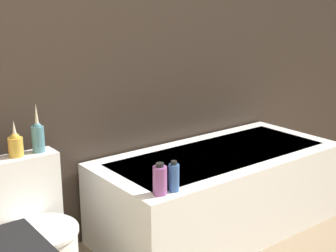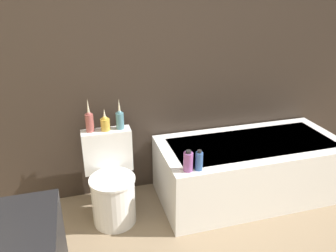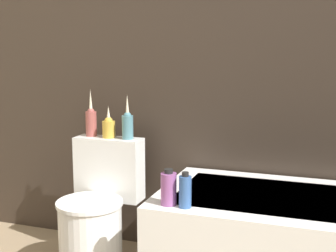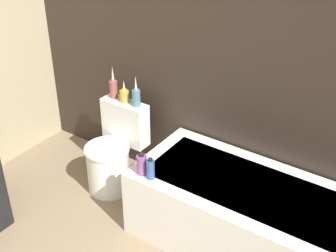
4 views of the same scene
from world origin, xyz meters
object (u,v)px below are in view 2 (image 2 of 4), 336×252
object	(u,v)px
bathtub	(249,168)
shampoo_bottle_short	(199,161)
vase_silver	(105,123)
vase_bronze	(120,119)
shampoo_bottle_tall	(188,161)
toilet	(112,185)
vase_gold	(89,121)

from	to	relation	value
bathtub	shampoo_bottle_short	xyz separation A→B (m)	(-0.62, -0.30, 0.34)
vase_silver	vase_bronze	size ratio (longest dim) A/B	0.72
shampoo_bottle_tall	toilet	bearing A→B (deg)	149.95
vase_bronze	vase_silver	bearing A→B (deg)	180.00
vase_gold	shampoo_bottle_short	distance (m)	0.94
bathtub	shampoo_bottle_short	size ratio (longest dim) A/B	9.96
vase_silver	shampoo_bottle_tall	bearing A→B (deg)	-42.23
vase_silver	vase_bronze	bearing A→B (deg)	-0.00
vase_gold	shampoo_bottle_tall	xyz separation A→B (m)	(0.67, -0.51, -0.20)
vase_gold	vase_silver	size ratio (longest dim) A/B	1.49
vase_silver	vase_bronze	world-z (taller)	vase_bronze
vase_bronze	shampoo_bottle_tall	world-z (taller)	vase_bronze
bathtub	shampoo_bottle_tall	world-z (taller)	shampoo_bottle_tall
bathtub	vase_bronze	size ratio (longest dim) A/B	6.27
shampoo_bottle_tall	shampoo_bottle_short	xyz separation A→B (m)	(0.08, -0.01, -0.00)
vase_gold	toilet	bearing A→B (deg)	-57.66
vase_silver	shampoo_bottle_tall	xyz separation A→B (m)	(0.55, -0.50, -0.17)
bathtub	vase_gold	xyz separation A→B (m)	(-1.37, 0.22, 0.54)
bathtub	vase_silver	xyz separation A→B (m)	(-1.25, 0.21, 0.52)
vase_gold	shampoo_bottle_tall	size ratio (longest dim) A/B	1.66
vase_silver	shampoo_bottle_short	xyz separation A→B (m)	(0.63, -0.51, -0.18)
bathtub	vase_bronze	bearing A→B (deg)	169.65
vase_gold	vase_silver	xyz separation A→B (m)	(0.12, -0.01, -0.03)
shampoo_bottle_tall	shampoo_bottle_short	distance (m)	0.08
vase_silver	shampoo_bottle_tall	size ratio (longest dim) A/B	1.12
vase_gold	vase_bronze	size ratio (longest dim) A/B	1.07
bathtub	vase_gold	distance (m)	1.49
shampoo_bottle_tall	shampoo_bottle_short	size ratio (longest dim) A/B	1.02
shampoo_bottle_tall	bathtub	bearing A→B (deg)	22.56
vase_silver	vase_gold	bearing A→B (deg)	174.55
shampoo_bottle_short	vase_bronze	bearing A→B (deg)	135.07
bathtub	vase_bronze	distance (m)	1.27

